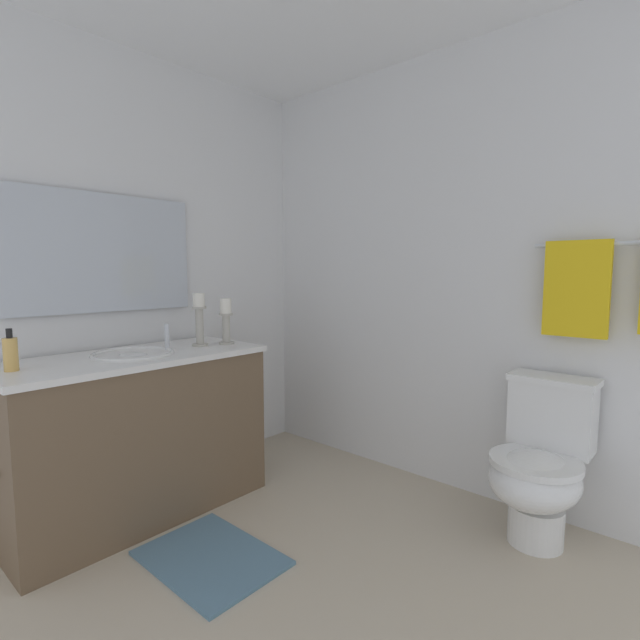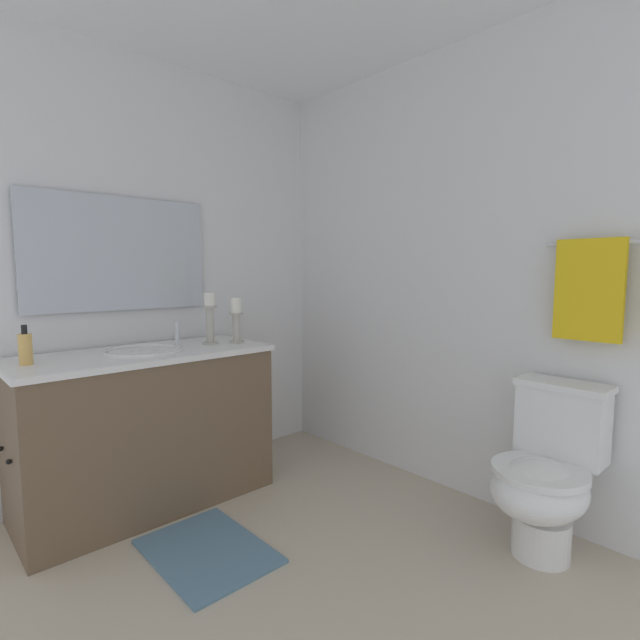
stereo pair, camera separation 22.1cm
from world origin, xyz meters
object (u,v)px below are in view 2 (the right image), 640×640
(vanity_cabinet, at_px, (147,428))
(sink_basin, at_px, (144,359))
(bath_mat, at_px, (207,551))
(mirror, at_px, (120,254))
(soap_bottle, at_px, (25,348))
(candle_holder_tall, at_px, (236,319))
(candle_holder_short, at_px, (210,317))
(toilet, at_px, (546,474))
(towel_near_vanity, at_px, (589,290))

(vanity_cabinet, xyz_separation_m, sink_basin, (0.00, 0.00, 0.37))
(vanity_cabinet, distance_m, bath_mat, 0.74)
(sink_basin, relative_size, mirror, 0.40)
(soap_bottle, bearing_deg, bath_mat, 39.69)
(vanity_cabinet, height_order, candle_holder_tall, candle_holder_tall)
(sink_basin, relative_size, candle_holder_short, 1.36)
(candle_holder_tall, height_order, soap_bottle, candle_holder_tall)
(toilet, bearing_deg, mirror, -150.48)
(bath_mat, bearing_deg, towel_near_vanity, 50.31)
(sink_basin, xyz_separation_m, mirror, (-0.28, -0.00, 0.55))
(mirror, xyz_separation_m, towel_near_vanity, (1.97, 1.29, -0.18))
(mirror, xyz_separation_m, candle_holder_short, (0.30, 0.38, -0.36))
(vanity_cabinet, bearing_deg, soap_bottle, -91.06)
(candle_holder_tall, xyz_separation_m, toilet, (1.56, 0.56, -0.60))
(candle_holder_short, xyz_separation_m, towel_near_vanity, (1.68, 0.90, 0.18))
(sink_basin, height_order, candle_holder_short, candle_holder_short)
(soap_bottle, bearing_deg, candle_holder_tall, 85.47)
(soap_bottle, height_order, bath_mat, soap_bottle)
(soap_bottle, bearing_deg, mirror, 117.15)
(towel_near_vanity, xyz_separation_m, bath_mat, (-1.07, -1.29, -1.15))
(vanity_cabinet, relative_size, bath_mat, 2.14)
(vanity_cabinet, distance_m, toilet, 1.96)
(mirror, bearing_deg, candle_holder_tall, 55.93)
(vanity_cabinet, height_order, sink_basin, sink_basin)
(vanity_cabinet, relative_size, toilet, 1.71)
(toilet, bearing_deg, towel_near_vanity, 73.31)
(candle_holder_short, relative_size, towel_near_vanity, 0.66)
(candle_holder_tall, bearing_deg, soap_bottle, -94.53)
(mirror, relative_size, candle_holder_short, 3.37)
(towel_near_vanity, bearing_deg, vanity_cabinet, -142.76)
(vanity_cabinet, distance_m, candle_holder_short, 0.68)
(candle_holder_short, distance_m, towel_near_vanity, 1.91)
(toilet, xyz_separation_m, towel_near_vanity, (0.06, 0.20, 0.79))
(towel_near_vanity, relative_size, bath_mat, 0.74)
(toilet, bearing_deg, vanity_cabinet, -146.44)
(vanity_cabinet, height_order, mirror, mirror)
(candle_holder_tall, relative_size, bath_mat, 0.44)
(vanity_cabinet, bearing_deg, candle_holder_short, 87.51)
(vanity_cabinet, xyz_separation_m, candle_holder_tall, (0.07, 0.52, 0.55))
(sink_basin, xyz_separation_m, candle_holder_short, (0.02, 0.38, 0.19))
(toilet, bearing_deg, soap_bottle, -135.57)
(mirror, bearing_deg, bath_mat, -0.00)
(sink_basin, bearing_deg, mirror, -179.80)
(candle_holder_tall, bearing_deg, toilet, 19.77)
(sink_basin, height_order, soap_bottle, soap_bottle)
(candle_holder_short, height_order, bath_mat, candle_holder_short)
(mirror, distance_m, soap_bottle, 0.74)
(candle_holder_tall, bearing_deg, candle_holder_short, -112.05)
(bath_mat, bearing_deg, sink_basin, 179.91)
(soap_bottle, height_order, toilet, soap_bottle)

